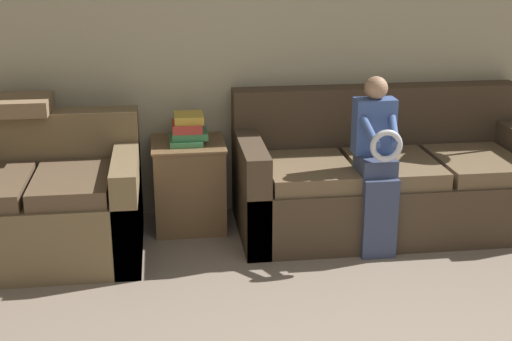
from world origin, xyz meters
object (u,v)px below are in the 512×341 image
object	(u,v)px
side_shelf	(189,183)
couch_side	(37,206)
book_stack	(188,129)
throw_pillow	(21,105)
child_left_seated	(377,159)
couch_main	(386,181)

from	to	relation	value
side_shelf	couch_side	bearing A→B (deg)	-161.54
book_stack	side_shelf	bearing A→B (deg)	-165.96
couch_side	throw_pillow	distance (m)	0.69
couch_side	throw_pillow	world-z (taller)	throw_pillow
child_left_seated	book_stack	distance (m)	1.31
couch_side	side_shelf	world-z (taller)	couch_side
side_shelf	book_stack	bearing A→B (deg)	14.04
couch_side	couch_main	bearing A→B (deg)	3.97
couch_main	throw_pillow	bearing A→B (deg)	176.14
couch_side	book_stack	bearing A→B (deg)	18.45
side_shelf	throw_pillow	world-z (taller)	throw_pillow
child_left_seated	couch_side	bearing A→B (deg)	173.80
side_shelf	book_stack	world-z (taller)	book_stack
couch_main	couch_side	bearing A→B (deg)	-176.03
child_left_seated	book_stack	world-z (taller)	child_left_seated
side_shelf	child_left_seated	bearing A→B (deg)	-25.70
couch_main	book_stack	bearing A→B (deg)	173.11
child_left_seated	throw_pillow	size ratio (longest dim) A/B	2.93
couch_main	child_left_seated	size ratio (longest dim) A/B	1.85
couch_side	throw_pillow	bearing A→B (deg)	106.93
couch_main	couch_side	distance (m)	2.38
couch_main	child_left_seated	distance (m)	0.54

